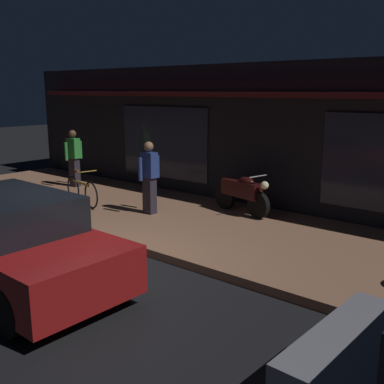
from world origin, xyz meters
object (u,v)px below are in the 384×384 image
at_px(person_bystander, 149,176).
at_px(parked_car_far, 9,242).
at_px(motorcycle, 242,193).
at_px(person_photographer, 74,157).
at_px(bicycle_parked, 82,191).

relative_size(person_bystander, parked_car_far, 0.41).
distance_m(motorcycle, person_photographer, 5.59).
bearing_deg(person_bystander, bicycle_parked, -165.28).
height_order(bicycle_parked, person_photographer, person_photographer).
bearing_deg(person_photographer, bicycle_parked, -31.99).
xyz_separation_m(bicycle_parked, person_bystander, (1.89, 0.50, 0.52)).
bearing_deg(person_photographer, parked_car_far, -44.25).
bearing_deg(motorcycle, bicycle_parked, -152.49).
xyz_separation_m(person_bystander, parked_car_far, (1.00, -4.01, -0.32)).
xyz_separation_m(bicycle_parked, person_photographer, (-2.00, 1.25, 0.52)).
relative_size(motorcycle, parked_car_far, 0.41).
distance_m(person_photographer, person_bystander, 3.96).
height_order(bicycle_parked, person_bystander, person_bystander).
relative_size(bicycle_parked, parked_car_far, 0.40).
relative_size(motorcycle, bicycle_parked, 1.03).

